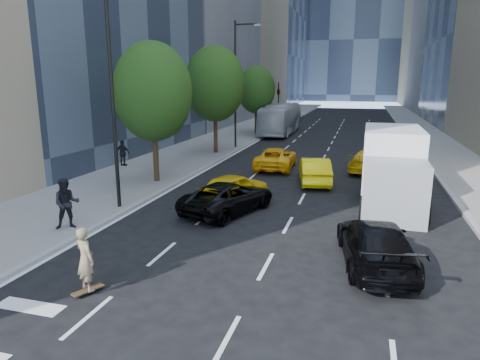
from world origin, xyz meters
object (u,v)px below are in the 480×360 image
(black_sedan_mercedes, at_px, (376,243))
(black_sedan_lincoln, at_px, (228,197))
(city_bus, at_px, (281,119))
(box_truck, at_px, (392,167))
(skateboarder, at_px, (86,263))

(black_sedan_mercedes, bearing_deg, black_sedan_lincoln, -42.46)
(black_sedan_lincoln, xyz_separation_m, city_bus, (-3.02, 28.21, 0.92))
(black_sedan_mercedes, xyz_separation_m, box_truck, (0.80, 7.32, 1.02))
(box_truck, bearing_deg, skateboarder, -125.35)
(box_truck, bearing_deg, black_sedan_lincoln, -153.31)
(skateboarder, bearing_deg, box_truck, -101.33)
(city_bus, height_order, box_truck, box_truck)
(skateboarder, distance_m, black_sedan_mercedes, 8.41)
(black_sedan_mercedes, xyz_separation_m, city_bus, (-9.00, 32.21, 0.88))
(skateboarder, bearing_deg, black_sedan_mercedes, -127.02)
(city_bus, bearing_deg, skateboarder, -87.65)
(box_truck, bearing_deg, black_sedan_mercedes, -95.69)
(black_sedan_lincoln, relative_size, box_truck, 0.67)
(city_bus, bearing_deg, black_sedan_lincoln, -84.06)
(skateboarder, distance_m, city_bus, 36.25)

